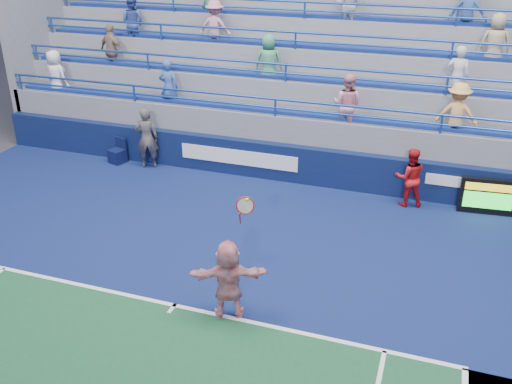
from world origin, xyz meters
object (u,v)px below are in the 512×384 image
(judge_chair, at_px, (118,155))
(tennis_player, at_px, (228,279))
(line_judge, at_px, (147,138))
(ball_girl, at_px, (410,177))
(serve_speed_board, at_px, (488,197))

(judge_chair, distance_m, tennis_player, 8.55)
(line_judge, bearing_deg, ball_girl, 156.06)
(serve_speed_board, xyz_separation_m, judge_chair, (-10.82, -0.04, -0.24))
(line_judge, distance_m, ball_girl, 7.76)
(tennis_player, xyz_separation_m, line_judge, (-4.97, 6.00, 0.13))
(judge_chair, relative_size, ball_girl, 0.49)
(ball_girl, bearing_deg, judge_chair, -17.30)
(tennis_player, bearing_deg, line_judge, 129.64)
(tennis_player, relative_size, line_judge, 1.38)
(line_judge, bearing_deg, judge_chair, -23.11)
(serve_speed_board, height_order, ball_girl, ball_girl)
(judge_chair, bearing_deg, tennis_player, -44.73)
(serve_speed_board, relative_size, ball_girl, 0.88)
(ball_girl, bearing_deg, line_judge, -17.41)
(judge_chair, xyz_separation_m, line_judge, (1.08, 0.00, 0.69))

